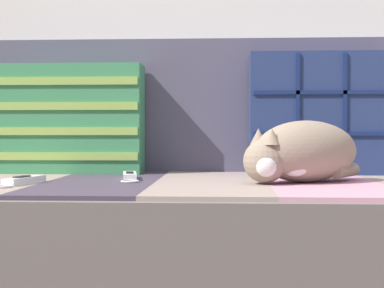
{
  "coord_description": "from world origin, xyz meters",
  "views": [
    {
      "loc": [
        -0.11,
        -1.52,
        0.52
      ],
      "look_at": [
        -0.19,
        0.01,
        0.49
      ],
      "focal_mm": 55.0,
      "sensor_mm": 36.0,
      "label": 1
    }
  ],
  "objects_px": {
    "throw_pillow_quilted": "(318,114)",
    "game_remote_near": "(130,176)",
    "couch": "(264,252)",
    "sleeping_cat": "(300,153)",
    "throw_pillow_striped": "(72,119)",
    "game_remote_far": "(23,181)"
  },
  "relations": [
    {
      "from": "game_remote_far",
      "to": "couch",
      "type": "bearing_deg",
      "value": 14.71
    },
    {
      "from": "sleeping_cat",
      "to": "throw_pillow_striped",
      "type": "bearing_deg",
      "value": 155.11
    },
    {
      "from": "throw_pillow_striped",
      "to": "game_remote_near",
      "type": "relative_size",
      "value": 2.29
    },
    {
      "from": "couch",
      "to": "game_remote_near",
      "type": "height_order",
      "value": "game_remote_near"
    },
    {
      "from": "sleeping_cat",
      "to": "game_remote_near",
      "type": "distance_m",
      "value": 0.47
    },
    {
      "from": "throw_pillow_quilted",
      "to": "throw_pillow_striped",
      "type": "xyz_separation_m",
      "value": [
        -0.78,
        -0.0,
        -0.02
      ]
    },
    {
      "from": "sleeping_cat",
      "to": "game_remote_near",
      "type": "height_order",
      "value": "sleeping_cat"
    },
    {
      "from": "couch",
      "to": "sleeping_cat",
      "type": "relative_size",
      "value": 5.32
    },
    {
      "from": "throw_pillow_quilted",
      "to": "game_remote_near",
      "type": "distance_m",
      "value": 0.63
    },
    {
      "from": "game_remote_near",
      "to": "couch",
      "type": "bearing_deg",
      "value": 0.29
    },
    {
      "from": "throw_pillow_striped",
      "to": "game_remote_far",
      "type": "height_order",
      "value": "throw_pillow_striped"
    },
    {
      "from": "couch",
      "to": "throw_pillow_quilted",
      "type": "xyz_separation_m",
      "value": [
        0.18,
        0.24,
        0.39
      ]
    },
    {
      "from": "couch",
      "to": "throw_pillow_striped",
      "type": "bearing_deg",
      "value": 157.93
    },
    {
      "from": "couch",
      "to": "throw_pillow_striped",
      "type": "height_order",
      "value": "throw_pillow_striped"
    },
    {
      "from": "couch",
      "to": "sleeping_cat",
      "type": "distance_m",
      "value": 0.3
    },
    {
      "from": "throw_pillow_quilted",
      "to": "game_remote_near",
      "type": "xyz_separation_m",
      "value": [
        -0.55,
        -0.24,
        -0.18
      ]
    },
    {
      "from": "couch",
      "to": "game_remote_near",
      "type": "distance_m",
      "value": 0.43
    },
    {
      "from": "sleeping_cat",
      "to": "game_remote_near",
      "type": "bearing_deg",
      "value": 170.9
    },
    {
      "from": "throw_pillow_quilted",
      "to": "sleeping_cat",
      "type": "relative_size",
      "value": 1.22
    },
    {
      "from": "throw_pillow_quilted",
      "to": "sleeping_cat",
      "type": "height_order",
      "value": "throw_pillow_quilted"
    },
    {
      "from": "game_remote_far",
      "to": "game_remote_near",
      "type": "bearing_deg",
      "value": 33.1
    },
    {
      "from": "couch",
      "to": "game_remote_far",
      "type": "height_order",
      "value": "game_remote_far"
    }
  ]
}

